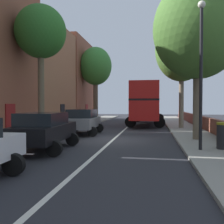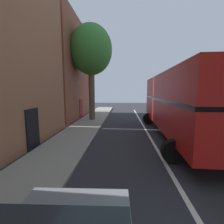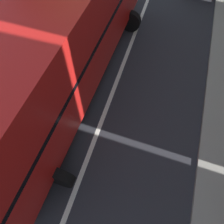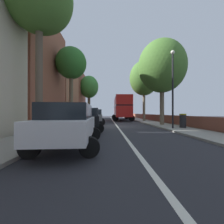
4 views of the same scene
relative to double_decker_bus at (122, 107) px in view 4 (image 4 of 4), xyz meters
name	(u,v)px [view 4 (image 4 of 4)]	position (x,y,z in m)	size (l,w,h in m)	color
ground_plane	(117,126)	(-1.70, -12.19, -2.36)	(84.00, 84.00, 0.00)	#28282D
road_centre_line	(117,126)	(-1.70, -12.19, -2.35)	(0.16, 54.00, 0.01)	silver
sidewalk_left	(69,125)	(-6.60, -12.19, -2.30)	(2.60, 60.00, 0.12)	gray
sidewalk_right	(164,125)	(3.20, -12.19, -2.30)	(2.60, 60.00, 0.12)	gray
terraced_houses_left	(36,78)	(-10.20, -11.62, 2.62)	(4.07, 47.62, 10.80)	#9E6647
boundary_wall_right	(178,121)	(4.75, -12.19, -1.82)	(0.36, 54.00, 1.07)	brown
double_decker_bus	(122,107)	(0.00, 0.00, 0.00)	(3.76, 11.51, 4.06)	red
parked_car_white_left_0	(69,123)	(-4.20, -21.90, -1.40)	(2.52, 4.63, 1.69)	silver
parked_car_grey_left_2	(94,116)	(-4.20, -9.78, -1.38)	(2.59, 4.34, 1.73)	slate
parked_car_black_left_3	(87,118)	(-4.20, -16.30, -1.39)	(2.58, 4.63, 1.70)	black
street_tree_left_0	(39,0)	(-6.85, -18.50, 5.88)	(4.06, 4.06, 10.27)	brown
street_tree_right_1	(144,78)	(2.94, -4.74, 4.26)	(4.38, 4.38, 9.18)	#7A6B56
street_tree_left_2	(89,87)	(-6.61, 5.44, 4.50)	(4.08, 4.08, 9.24)	brown
street_tree_left_4	(71,64)	(-6.63, -11.09, 4.34)	(3.29, 3.29, 8.40)	brown
street_tree_right_5	(162,66)	(3.01, -12.16, 3.85)	(4.90, 4.90, 8.87)	brown
lamppost_right	(173,83)	(2.60, -15.72, 1.45)	(0.32, 0.32, 6.31)	black
litter_bin_right	(183,121)	(3.60, -15.38, -1.65)	(0.55, 0.55, 1.16)	black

